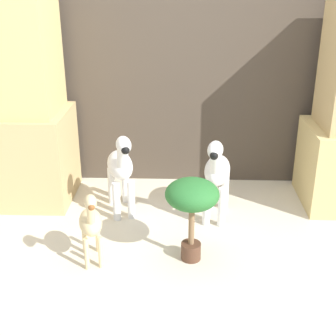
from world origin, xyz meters
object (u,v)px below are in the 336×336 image
object	(u,v)px
zebra_right	(217,173)
zebra_left	(121,167)
giraffe_figurine	(91,222)
potted_palm_front	(192,200)

from	to	relation	value
zebra_right	zebra_left	xyz separation A→B (m)	(-0.67, 0.07, 0.00)
zebra_right	giraffe_figurine	bearing A→B (deg)	-143.55
giraffe_figurine	potted_palm_front	distance (m)	0.60
zebra_left	potted_palm_front	size ratio (longest dim) A/B	1.23
zebra_left	potted_palm_front	xyz separation A→B (m)	(0.49, -0.58, 0.05)
giraffe_figurine	zebra_right	bearing A→B (deg)	36.45
zebra_right	potted_palm_front	distance (m)	0.54
giraffe_figurine	potted_palm_front	xyz separation A→B (m)	(0.59, 0.06, 0.13)
zebra_left	zebra_right	bearing A→B (deg)	-5.77
potted_palm_front	giraffe_figurine	bearing A→B (deg)	-174.49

